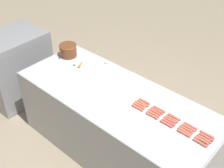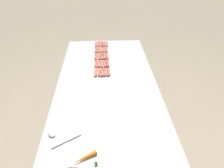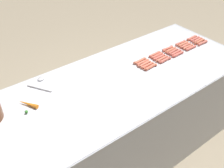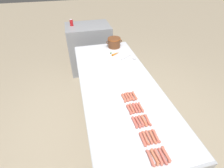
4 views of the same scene
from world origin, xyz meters
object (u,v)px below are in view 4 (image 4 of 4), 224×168
(hot_dog_1, at_px, (143,139))
(hot_dog_9, at_px, (127,97))
(hot_dog_10, at_px, (159,157))
(hot_dog_11, at_px, (149,137))
(hot_dog_17, at_px, (144,121))
(hot_dog_2, at_px, (135,122))
(hot_dog_6, at_px, (146,138))
(hot_dog_21, at_px, (156,136))
(hot_dog_0, at_px, (151,158))
(hot_dog_20, at_px, (166,154))
(carrot, at_px, (116,53))
(hot_dog_7, at_px, (138,122))
(hot_dog_15, at_px, (163,156))
(hot_dog_18, at_px, (138,108))
(soda_can, at_px, (71,23))
(bean_pot, at_px, (114,42))
(hot_dog_3, at_px, (129,109))
(hot_dog_19, at_px, (132,96))
(hot_dog_22, at_px, (148,120))
(hot_dog_5, at_px, (155,157))
(serving_spoon, at_px, (132,58))
(back_cabinet, at_px, (90,48))
(hot_dog_16, at_px, (153,137))
(hot_dog_8, at_px, (132,108))
(hot_dog_23, at_px, (141,107))
(hot_dog_13, at_px, (135,108))
(hot_dog_4, at_px, (124,98))
(hot_dog_12, at_px, (141,121))
(hot_dog_24, at_px, (135,96))

(hot_dog_1, distance_m, hot_dog_9, 0.55)
(hot_dog_10, height_order, hot_dog_11, same)
(hot_dog_17, bearing_deg, hot_dog_2, 177.53)
(hot_dog_6, bearing_deg, hot_dog_21, -1.83)
(hot_dog_0, relative_size, hot_dog_6, 1.00)
(hot_dog_20, distance_m, carrot, 1.77)
(hot_dog_0, xyz_separation_m, hot_dog_7, (0.03, 0.36, 0.00))
(hot_dog_15, relative_size, hot_dog_18, 1.00)
(hot_dog_7, height_order, soda_can, soda_can)
(hot_dog_17, distance_m, bean_pot, 1.69)
(hot_dog_3, relative_size, hot_dog_19, 1.00)
(hot_dog_22, bearing_deg, hot_dog_5, -104.95)
(hot_dog_15, relative_size, serving_spoon, 0.59)
(back_cabinet, relative_size, hot_dog_2, 7.05)
(hot_dog_20, bearing_deg, bean_pot, 87.31)
(hot_dog_2, bearing_deg, hot_dog_16, -62.97)
(hot_dog_9, distance_m, bean_pot, 1.33)
(hot_dog_7, distance_m, soda_can, 2.59)
(hot_dog_8, relative_size, hot_dog_18, 1.00)
(hot_dog_18, relative_size, soda_can, 1.17)
(hot_dog_11, distance_m, hot_dog_17, 0.18)
(hot_dog_23, height_order, carrot, carrot)
(hot_dog_15, height_order, hot_dog_22, same)
(hot_dog_13, distance_m, hot_dog_20, 0.55)
(hot_dog_4, xyz_separation_m, hot_dog_19, (0.10, -0.00, 0.00))
(hot_dog_10, height_order, hot_dog_12, same)
(hot_dog_0, relative_size, hot_dog_19, 1.00)
(hot_dog_5, distance_m, hot_dog_19, 0.72)
(carrot, bearing_deg, hot_dog_4, -99.92)
(hot_dog_13, relative_size, hot_dog_24, 1.00)
(hot_dog_2, xyz_separation_m, hot_dog_23, (0.13, 0.17, 0.00))
(hot_dog_3, height_order, hot_dog_10, same)
(hot_dog_17, bearing_deg, hot_dog_10, -94.66)
(hot_dog_16, bearing_deg, hot_dog_24, 86.71)
(hot_dog_9, xyz_separation_m, serving_spoon, (0.35, 0.84, -0.00))
(hot_dog_0, distance_m, hot_dog_16, 0.20)
(hot_dog_15, relative_size, bean_pot, 0.52)
(hot_dog_11, bearing_deg, hot_dog_23, 79.57)
(hot_dog_20, relative_size, carrot, 0.88)
(hot_dog_22, bearing_deg, hot_dog_16, -99.93)
(hot_dog_19, height_order, soda_can, soda_can)
(hot_dog_21, xyz_separation_m, bean_pot, (0.10, 1.86, 0.08))
(hot_dog_6, relative_size, hot_dog_16, 1.00)
(hot_dog_16, xyz_separation_m, bean_pot, (0.13, 1.87, 0.08))
(hot_dog_7, distance_m, hot_dog_24, 0.38)
(hot_dog_5, bearing_deg, hot_dog_16, 69.85)
(hot_dog_8, relative_size, hot_dog_20, 1.00)
(hot_dog_18, xyz_separation_m, hot_dog_23, (0.03, -0.00, 0.00))
(hot_dog_18, distance_m, hot_dog_23, 0.03)
(hot_dog_8, bearing_deg, hot_dog_5, -89.93)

